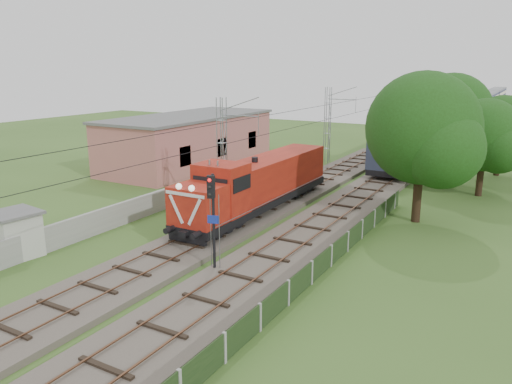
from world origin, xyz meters
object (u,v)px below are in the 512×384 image
Objects in this scene: signal_post at (212,206)px; coach_rake at (473,107)px; relay_hut at (15,234)px; locomotive at (258,183)px.

coach_rake is at bearing 88.78° from signal_post.
relay_hut is (-10.64, -3.41, -2.23)m from signal_post.
relay_hut is at bearing -162.24° from signal_post.
signal_post is 1.85× the size of relay_hut.
coach_rake is 87.04m from relay_hut.
relay_hut is (-7.40, -13.62, -0.92)m from locomotive.
signal_post is at bearing -72.40° from locomotive.
signal_post reaches higher than relay_hut.
locomotive is 6.07× the size of relay_hut.
locomotive is 3.29× the size of signal_post.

